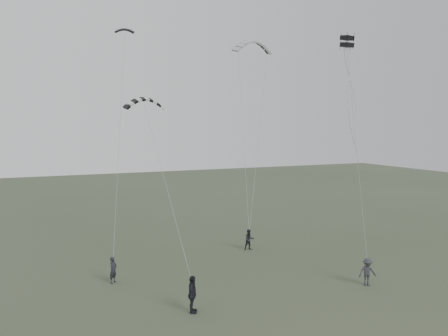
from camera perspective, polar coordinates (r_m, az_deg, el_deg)
name	(u,v)px	position (r m, az deg, el deg)	size (l,w,h in m)	color
ground	(251,292)	(26.64, 3.54, -15.92)	(140.00, 140.00, 0.00)	#37432D
flyer_left	(113,270)	(28.66, -14.28, -12.77)	(0.60, 0.40, 1.65)	black
flyer_right	(249,240)	(34.92, 3.32, -9.32)	(0.79, 0.62, 1.63)	black
flyer_center	(192,294)	(23.71, -4.16, -16.13)	(1.16, 0.48, 1.98)	black
flyer_far	(367,272)	(28.75, 18.22, -12.77)	(1.10, 0.63, 1.70)	#2F2E34
kite_dark_small	(124,30)	(35.39, -12.88, 17.22)	(1.43, 0.43, 0.49)	black
kite_pale_large	(253,41)	(40.28, 3.81, 16.19)	(3.74, 0.84, 1.55)	#A9ACAE
kite_striped	(144,99)	(29.51, -10.35, 8.85)	(2.64, 0.66, 1.07)	black
kite_box	(347,41)	(30.47, 15.78, 15.62)	(0.65, 0.65, 0.72)	black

